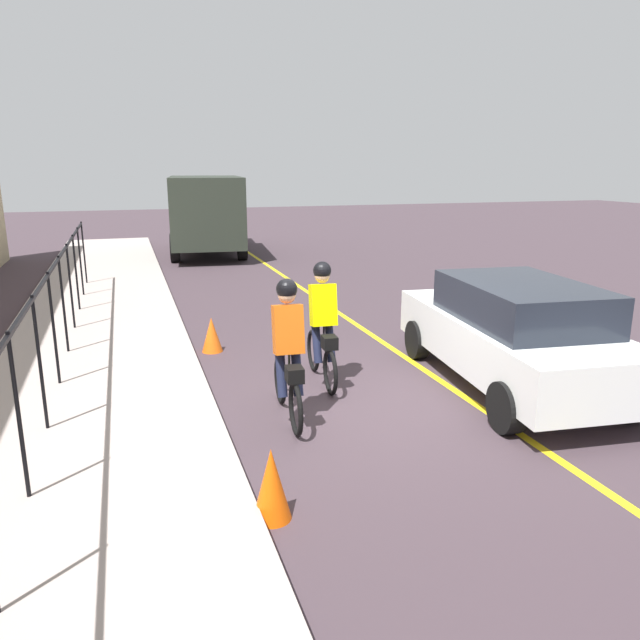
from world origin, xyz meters
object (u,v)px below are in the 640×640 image
Objects in this scene: traffic_cone_near at (272,484)px; box_truck_background at (206,211)px; patrol_sedan at (513,332)px; traffic_cone_far at (212,335)px; cyclist_lead at (288,352)px; cyclist_follow at (323,324)px.

box_truck_background is at bearing -5.84° from traffic_cone_near.
traffic_cone_far is at bearing 58.05° from patrol_sedan.
cyclist_lead reaches higher than traffic_cone_near.
patrol_sedan is at bearing -61.09° from traffic_cone_near.
traffic_cone_far is (-12.21, 1.58, -1.25)m from box_truck_background.
box_truck_background reaches higher than patrol_sedan.
cyclist_lead reaches higher than patrol_sedan.
traffic_cone_near is at bearing 165.03° from cyclist_lead.
cyclist_lead is 15.51m from box_truck_background.
traffic_cone_near is (-3.22, 1.55, -0.56)m from cyclist_follow.
box_truck_background reaches higher than traffic_cone_near.
cyclist_lead is at bearing 148.11° from cyclist_follow.
cyclist_follow is 2.75m from patrol_sedan.
patrol_sedan is 4.99m from traffic_cone_far.
cyclist_lead is 0.26× the size of box_truck_background.
cyclist_follow is at bearing -25.63° from traffic_cone_near.
cyclist_follow is 0.40× the size of patrol_sedan.
patrol_sedan reaches higher than traffic_cone_near.
cyclist_lead is at bearing -177.84° from box_truck_background.
cyclist_lead reaches higher than traffic_cone_far.
box_truck_background reaches higher than traffic_cone_far.
cyclist_follow reaches higher than traffic_cone_far.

